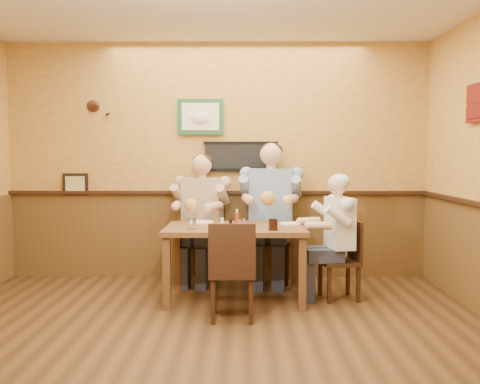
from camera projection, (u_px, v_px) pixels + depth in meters
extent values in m
plane|color=#372310|center=(202.00, 352.00, 3.99)|extent=(5.00, 5.00, 0.00)
cube|color=gold|center=(218.00, 161.00, 6.39)|extent=(5.00, 0.02, 2.80)
cube|color=gold|center=(125.00, 182.00, 1.40)|extent=(5.00, 0.02, 2.80)
cube|color=brown|center=(218.00, 235.00, 6.43)|extent=(5.00, 0.02, 1.00)
cube|color=black|center=(241.00, 157.00, 6.34)|extent=(0.88, 0.03, 0.34)
cube|color=#1C5229|center=(200.00, 117.00, 6.31)|extent=(0.54, 0.03, 0.42)
cube|color=black|center=(75.00, 184.00, 6.38)|extent=(0.30, 0.03, 0.26)
cube|color=maroon|center=(478.00, 102.00, 4.89)|extent=(0.03, 0.48, 0.36)
cube|color=brown|center=(235.00, 229.00, 5.40)|extent=(1.40, 0.90, 0.05)
cube|color=brown|center=(167.00, 274.00, 5.04)|extent=(0.07, 0.07, 0.70)
cube|color=brown|center=(302.00, 274.00, 5.03)|extent=(0.07, 0.07, 0.70)
cube|color=brown|center=(177.00, 258.00, 5.82)|extent=(0.07, 0.07, 0.70)
cube|color=brown|center=(294.00, 258.00, 5.81)|extent=(0.07, 0.07, 0.70)
cylinder|color=silver|center=(192.00, 223.00, 5.19)|extent=(0.09, 0.09, 0.11)
cylinder|color=white|center=(241.00, 225.00, 5.09)|extent=(0.09, 0.09, 0.11)
cylinder|color=black|center=(273.00, 224.00, 5.10)|extent=(0.12, 0.12, 0.11)
cylinder|color=#B12912|center=(237.00, 219.00, 5.30)|extent=(0.04, 0.04, 0.16)
cylinder|color=silver|center=(222.00, 222.00, 5.34)|extent=(0.04, 0.04, 0.09)
cylinder|color=black|center=(231.00, 223.00, 5.32)|extent=(0.03, 0.03, 0.08)
cylinder|color=white|center=(201.00, 222.00, 5.66)|extent=(0.31, 0.31, 0.02)
cylinder|color=white|center=(291.00, 224.00, 5.54)|extent=(0.26, 0.26, 0.02)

